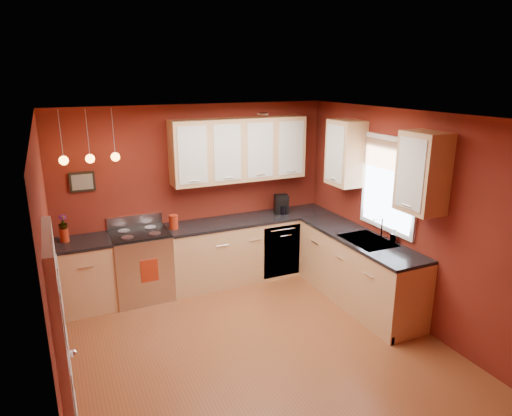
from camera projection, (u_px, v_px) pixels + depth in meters
name	position (u px, v px, depth m)	size (l,w,h in m)	color
floor	(257.00, 348.00, 5.19)	(4.20, 4.20, 0.00)	brown
ceiling	(258.00, 116.00, 4.46)	(4.00, 4.20, 0.02)	white
wall_back	(197.00, 195.00, 6.65)	(4.00, 0.02, 2.60)	maroon
wall_front	(391.00, 342.00, 2.99)	(4.00, 0.02, 2.60)	maroon
wall_left	(52.00, 274.00, 4.02)	(0.02, 4.20, 2.60)	maroon
wall_right	(404.00, 217.00, 5.62)	(0.02, 4.20, 2.60)	maroon
base_cabinets_back_left	(86.00, 276.00, 5.97)	(0.70, 0.60, 0.90)	tan
base_cabinets_back_right	(251.00, 248.00, 6.92)	(2.54, 0.60, 0.90)	tan
base_cabinets_right	(358.00, 271.00, 6.13)	(0.60, 2.10, 0.90)	tan
counter_back_left	(82.00, 243.00, 5.84)	(0.70, 0.62, 0.04)	black
counter_back_right	(251.00, 219.00, 6.79)	(2.54, 0.62, 0.04)	black
counter_right	(360.00, 238.00, 6.00)	(0.62, 2.10, 0.04)	black
gas_range	(142.00, 265.00, 6.26)	(0.76, 0.64, 1.11)	silver
dishwasher_front	(282.00, 251.00, 6.82)	(0.60, 0.02, 0.80)	silver
sink	(367.00, 242.00, 5.87)	(0.50, 0.70, 0.33)	gray
window	(389.00, 182.00, 5.76)	(0.06, 1.02, 1.22)	white
door_left_wall	(67.00, 378.00, 3.07)	(0.12, 0.82, 2.05)	white
upper_cabinets_back	(239.00, 150.00, 6.56)	(2.00, 0.35, 0.90)	tan
upper_cabinets_right	(380.00, 162.00, 5.65)	(0.35, 1.95, 0.90)	tan
wall_picture	(82.00, 182.00, 5.92)	(0.32, 0.03, 0.26)	black
pendant_lights	(90.00, 158.00, 5.57)	(0.71, 0.11, 0.66)	gray
red_canister	(174.00, 222.00, 6.27)	(0.13, 0.13, 0.20)	#9C2710
red_vase	(64.00, 235.00, 5.79)	(0.11, 0.11, 0.17)	#9C2710
flowers	(63.00, 223.00, 5.74)	(0.11, 0.11, 0.20)	#9C2710
coffee_maker	(281.00, 205.00, 6.98)	(0.23, 0.23, 0.29)	black
soap_pump	(394.00, 236.00, 5.76)	(0.08, 0.08, 0.18)	white
dish_towel	(150.00, 271.00, 5.97)	(0.23, 0.02, 0.31)	#9C2710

